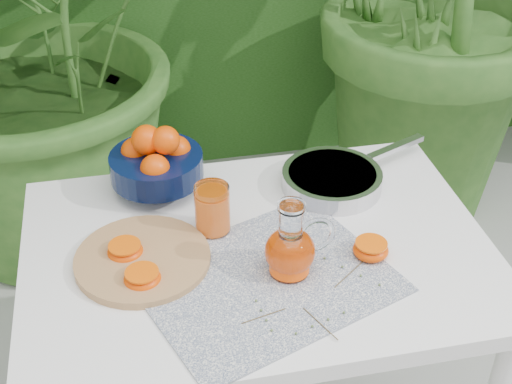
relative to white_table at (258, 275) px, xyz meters
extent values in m
imported|color=#2E5D1F|center=(-0.53, 1.21, 0.15)|extent=(2.30, 2.30, 1.63)
cube|color=white|center=(0.00, 0.00, 0.06)|extent=(1.00, 0.70, 0.04)
cylinder|color=white|center=(-0.45, 0.30, -0.31)|extent=(0.04, 0.04, 0.71)
cylinder|color=white|center=(0.45, 0.30, -0.31)|extent=(0.04, 0.04, 0.71)
cube|color=#0B1B42|center=(-0.01, -0.11, 0.08)|extent=(0.58, 0.52, 0.00)
cylinder|color=#A97E4C|center=(-0.25, 0.00, 0.09)|extent=(0.34, 0.34, 0.02)
cylinder|color=black|center=(-0.19, 0.26, 0.10)|extent=(0.09, 0.09, 0.03)
cylinder|color=black|center=(-0.19, 0.26, 0.15)|extent=(0.24, 0.24, 0.06)
sphere|color=red|center=(-0.23, 0.29, 0.17)|extent=(0.08, 0.08, 0.07)
sphere|color=red|center=(-0.14, 0.28, 0.17)|extent=(0.08, 0.08, 0.07)
sphere|color=red|center=(-0.19, 0.21, 0.17)|extent=(0.08, 0.08, 0.07)
sphere|color=red|center=(-0.18, 0.32, 0.17)|extent=(0.08, 0.08, 0.07)
sphere|color=red|center=(-0.20, 0.27, 0.22)|extent=(0.08, 0.08, 0.07)
sphere|color=red|center=(-0.16, 0.25, 0.22)|extent=(0.07, 0.07, 0.07)
cylinder|color=white|center=(0.05, -0.09, 0.09)|extent=(0.09, 0.09, 0.01)
ellipsoid|color=white|center=(0.05, -0.09, 0.14)|extent=(0.11, 0.11, 0.10)
cylinder|color=white|center=(0.05, -0.09, 0.21)|extent=(0.05, 0.05, 0.07)
cylinder|color=white|center=(0.05, -0.09, 0.25)|extent=(0.06, 0.06, 0.01)
torus|color=white|center=(0.10, -0.09, 0.17)|extent=(0.08, 0.01, 0.08)
cylinder|color=#D94104|center=(0.05, -0.09, 0.13)|extent=(0.09, 0.09, 0.07)
cylinder|color=white|center=(-0.09, 0.07, 0.14)|extent=(0.09, 0.09, 0.11)
cylinder|color=orange|center=(-0.09, 0.07, 0.13)|extent=(0.08, 0.08, 0.09)
cylinder|color=orange|center=(-0.09, 0.07, 0.18)|extent=(0.08, 0.08, 0.00)
cylinder|color=#B8B8BC|center=(0.22, 0.18, 0.10)|extent=(0.31, 0.31, 0.04)
cylinder|color=silver|center=(0.22, 0.18, 0.12)|extent=(0.28, 0.28, 0.01)
cube|color=#B8B8BC|center=(0.41, 0.27, 0.12)|extent=(0.17, 0.09, 0.01)
ellipsoid|color=red|center=(-0.25, -0.07, 0.10)|extent=(0.08, 0.08, 0.04)
cylinder|color=orange|center=(-0.25, -0.07, 0.12)|extent=(0.07, 0.07, 0.00)
ellipsoid|color=red|center=(-0.28, 0.02, 0.10)|extent=(0.08, 0.08, 0.04)
cylinder|color=orange|center=(-0.28, 0.02, 0.12)|extent=(0.07, 0.07, 0.00)
ellipsoid|color=red|center=(0.23, -0.08, 0.10)|extent=(0.08, 0.08, 0.04)
cylinder|color=orange|center=(0.23, -0.08, 0.12)|extent=(0.07, 0.07, 0.00)
cylinder|color=#4F3F24|center=(0.07, -0.25, 0.09)|extent=(0.04, 0.09, 0.00)
sphere|color=#4F6334|center=(0.02, -0.27, 0.09)|extent=(0.01, 0.01, 0.01)
sphere|color=#4F6334|center=(0.05, -0.26, 0.09)|extent=(0.01, 0.01, 0.01)
sphere|color=#4F6334|center=(0.08, -0.25, 0.09)|extent=(0.01, 0.01, 0.01)
sphere|color=#4F6334|center=(0.12, -0.23, 0.09)|extent=(0.01, 0.01, 0.01)
cylinder|color=#4F3F24|center=(0.17, -0.12, 0.09)|extent=(0.10, 0.08, 0.00)
sphere|color=#4F6334|center=(0.13, -0.07, 0.09)|extent=(0.01, 0.01, 0.01)
sphere|color=#4F6334|center=(0.16, -0.11, 0.09)|extent=(0.01, 0.01, 0.01)
sphere|color=#4F6334|center=(0.18, -0.14, 0.09)|extent=(0.01, 0.01, 0.01)
sphere|color=#4F6334|center=(0.21, -0.17, 0.09)|extent=(0.01, 0.01, 0.01)
cylinder|color=#4F3F24|center=(-0.03, -0.21, 0.09)|extent=(0.09, 0.02, 0.00)
sphere|color=#4F6334|center=(-0.03, -0.25, 0.09)|extent=(0.01, 0.01, 0.01)
sphere|color=#4F6334|center=(-0.03, -0.22, 0.09)|extent=(0.01, 0.01, 0.01)
sphere|color=#4F6334|center=(-0.04, -0.20, 0.09)|extent=(0.01, 0.01, 0.01)
sphere|color=#4F6334|center=(-0.04, -0.17, 0.09)|extent=(0.01, 0.01, 0.01)
camera|label=1|loc=(-0.25, -1.16, 1.05)|focal=50.00mm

